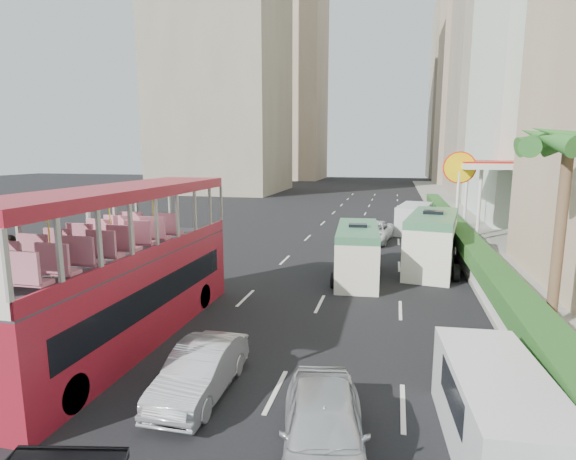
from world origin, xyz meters
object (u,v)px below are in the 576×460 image
(minibus_far, at_px, (432,242))
(panel_van_near, at_px, (497,414))
(car_silver_lane_a, at_px, (201,394))
(double_decker_bus, at_px, (123,266))
(shell_station, at_px, (501,199))
(palm_tree, at_px, (559,236))
(van_asset, at_px, (372,242))
(panel_van_far, at_px, (414,218))
(minibus_near, at_px, (357,253))

(minibus_far, relative_size, panel_van_near, 1.47)
(car_silver_lane_a, bearing_deg, double_decker_bus, 145.60)
(car_silver_lane_a, distance_m, minibus_far, 16.03)
(car_silver_lane_a, bearing_deg, shell_station, 64.13)
(shell_station, bearing_deg, minibus_far, -116.84)
(palm_tree, bearing_deg, van_asset, 114.71)
(double_decker_bus, distance_m, minibus_far, 15.90)
(van_asset, height_order, minibus_far, minibus_far)
(shell_station, bearing_deg, panel_van_near, -101.60)
(car_silver_lane_a, xyz_separation_m, van_asset, (3.27, 21.26, 0.00))
(car_silver_lane_a, height_order, van_asset, van_asset)
(palm_tree, relative_size, shell_station, 0.80)
(palm_tree, bearing_deg, panel_van_far, 101.22)
(van_asset, distance_m, minibus_near, 9.56)
(van_asset, height_order, shell_station, shell_station)
(car_silver_lane_a, relative_size, shell_station, 0.48)
(minibus_near, relative_size, panel_van_far, 1.09)
(panel_van_near, bearing_deg, panel_van_far, 87.01)
(van_asset, bearing_deg, shell_station, 33.44)
(double_decker_bus, distance_m, van_asset, 20.15)
(car_silver_lane_a, height_order, palm_tree, palm_tree)
(van_asset, distance_m, panel_van_near, 22.34)
(minibus_near, bearing_deg, car_silver_lane_a, -108.60)
(minibus_far, bearing_deg, shell_station, 71.97)
(double_decker_bus, height_order, palm_tree, palm_tree)
(panel_van_near, bearing_deg, van_asset, 94.82)
(palm_tree, bearing_deg, minibus_far, 113.03)
(panel_van_far, bearing_deg, minibus_near, -92.77)
(double_decker_bus, bearing_deg, palm_tree, 16.16)
(panel_van_far, bearing_deg, panel_van_near, -78.55)
(van_asset, height_order, minibus_near, minibus_near)
(minibus_far, relative_size, palm_tree, 1.04)
(minibus_near, height_order, panel_van_far, minibus_near)
(double_decker_bus, relative_size, shell_station, 1.38)
(van_asset, relative_size, minibus_far, 0.76)
(panel_van_far, relative_size, palm_tree, 0.83)
(panel_van_near, relative_size, shell_station, 0.57)
(car_silver_lane_a, relative_size, palm_tree, 0.60)
(minibus_near, bearing_deg, double_decker_bus, -130.52)
(van_asset, relative_size, palm_tree, 0.78)
(minibus_far, bearing_deg, van_asset, 125.44)
(minibus_near, xyz_separation_m, minibus_far, (3.68, 2.72, 0.19))
(minibus_far, xyz_separation_m, panel_van_near, (0.18, -15.28, -0.57))
(double_decker_bus, height_order, car_silver_lane_a, double_decker_bus)
(van_asset, xyz_separation_m, panel_van_far, (2.92, 4.67, 1.06))
(panel_van_near, relative_size, palm_tree, 0.71)
(palm_tree, bearing_deg, shell_station, 83.40)
(minibus_far, height_order, panel_van_near, minibus_far)
(car_silver_lane_a, relative_size, panel_van_far, 0.73)
(minibus_near, relative_size, shell_station, 0.72)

